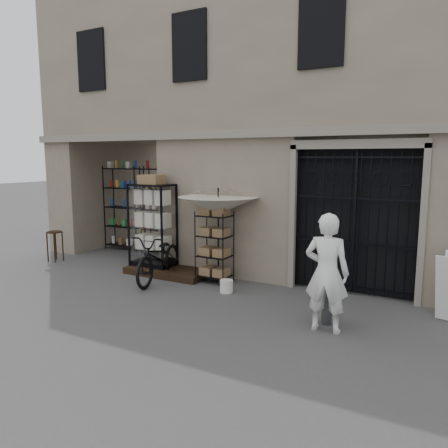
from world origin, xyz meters
The scene contains 14 objects.
ground centered at (0.00, 0.00, 0.00)m, with size 80.00×80.00×0.00m, color black.
main_building centered at (0.00, 4.00, 4.50)m, with size 14.00×4.00×9.00m, color gray.
shop_recess centered at (-4.50, 2.80, 1.50)m, with size 3.00×1.70×3.00m, color black.
shop_shelving centered at (-4.55, 3.30, 1.25)m, with size 2.70×0.50×2.50m, color black.
iron_gate centered at (1.75, 2.28, 1.50)m, with size 2.50×0.21×3.00m.
step_platform centered at (-2.40, 1.55, 0.07)m, with size 2.00×0.90×0.15m, color black.
display_cabinet centered at (-2.89, 1.63, 1.04)m, with size 1.15×0.96×2.14m.
wire_rack centered at (-1.11, 1.53, 0.78)m, with size 0.83×0.72×1.59m.
market_umbrella centered at (-1.09, 1.66, 1.81)m, with size 1.55×1.58×2.51m.
white_bucket centered at (-0.53, 1.01, 0.13)m, with size 0.27×0.27×0.26m, color silver.
bicycle centered at (-2.24, 1.04, 0.00)m, with size 0.72×1.09×2.07m, color black.
wooden_stool centered at (-5.85, 1.22, 0.43)m, with size 0.49×0.49×0.81m.
steel_bollard centered at (1.76, 0.30, 0.46)m, with size 0.17×0.17×0.92m, color #47494D.
shopkeeper centered at (1.81, 0.01, 0.00)m, with size 0.69×1.90×0.46m, color white.
Camera 1 is at (3.60, -6.61, 2.74)m, focal length 35.00 mm.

